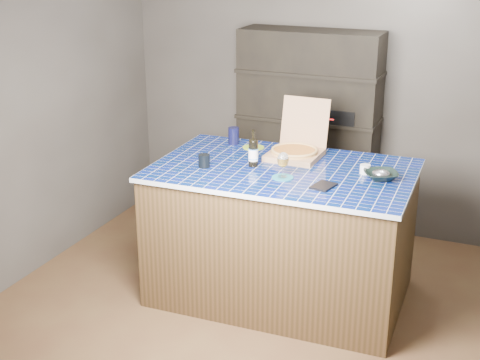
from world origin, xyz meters
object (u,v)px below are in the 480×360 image
at_px(wine_glass, 283,160).
at_px(kitchen_island, 282,232).
at_px(mead_bottle, 253,152).
at_px(pizza_box, 296,150).
at_px(bowl, 381,175).
at_px(dvd_case, 323,186).

bearing_deg(wine_glass, kitchen_island, 108.04).
height_order(mead_bottle, wine_glass, mead_bottle).
bearing_deg(kitchen_island, mead_bottle, -170.53).
relative_size(pizza_box, bowl, 2.03).
distance_m(pizza_box, dvd_case, 0.65).
xyz_separation_m(pizza_box, mead_bottle, (-0.21, -0.32, 0.05)).
bearing_deg(bowl, wine_glass, -159.48).
bearing_deg(dvd_case, wine_glass, -179.11).
bearing_deg(kitchen_island, wine_glass, -73.47).
height_order(mead_bottle, bowl, mead_bottle).
relative_size(pizza_box, mead_bottle, 1.71).
xyz_separation_m(pizza_box, dvd_case, (0.37, -0.53, -0.05)).
bearing_deg(bowl, dvd_case, -136.97).
bearing_deg(bowl, mead_bottle, -175.05).
bearing_deg(dvd_case, mead_bottle, 171.97).
bearing_deg(bowl, pizza_box, 160.64).
distance_m(kitchen_island, wine_glass, 0.65).
bearing_deg(bowl, kitchen_island, -176.96).
distance_m(pizza_box, bowl, 0.72).
relative_size(pizza_box, dvd_case, 2.65).
relative_size(pizza_box, wine_glass, 2.60).
xyz_separation_m(wine_glass, bowl, (0.61, 0.23, -0.10)).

